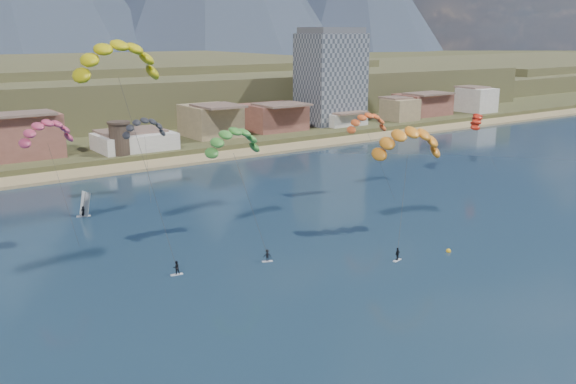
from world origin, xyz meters
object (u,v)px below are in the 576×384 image
(kitesurfer_orange, at_px, (408,138))
(windsurfer, at_px, (84,209))
(kitesurfer_green, at_px, (234,138))
(watchtower, at_px, (120,138))
(buoy, at_px, (449,251))
(apartment_tower, at_px, (331,77))
(kitesurfer_yellow, at_px, (117,55))

(kitesurfer_orange, distance_m, windsurfer, 59.37)
(kitesurfer_green, height_order, windsurfer, kitesurfer_green)
(watchtower, distance_m, buoy, 96.13)
(kitesurfer_orange, height_order, buoy, kitesurfer_orange)
(windsurfer, bearing_deg, apartment_tower, 28.99)
(watchtower, distance_m, kitesurfer_orange, 85.56)
(watchtower, xyz_separation_m, kitesurfer_orange, (18.29, -83.03, 9.60))
(buoy, bearing_deg, apartment_tower, 59.60)
(apartment_tower, xyz_separation_m, buoy, (-63.66, -108.53, -17.69))
(watchtower, distance_m, kitesurfer_yellow, 74.14)
(kitesurfer_green, xyz_separation_m, windsurfer, (-17.24, 25.03, -14.82))
(watchtower, bearing_deg, kitesurfer_green, -95.07)
(kitesurfer_green, bearing_deg, apartment_tower, 43.71)
(watchtower, height_order, kitesurfer_green, kitesurfer_green)
(windsurfer, distance_m, buoy, 64.83)
(windsurfer, bearing_deg, watchtower, 61.68)
(kitesurfer_yellow, xyz_separation_m, kitesurfer_orange, (41.98, -16.73, -13.63))
(watchtower, bearing_deg, windsurfer, -118.32)
(kitesurfer_yellow, distance_m, kitesurfer_orange, 47.20)
(buoy, bearing_deg, watchtower, 99.80)
(windsurfer, bearing_deg, kitesurfer_orange, -43.73)
(apartment_tower, relative_size, kitesurfer_yellow, 0.96)
(buoy, bearing_deg, kitesurfer_yellow, 144.81)
(kitesurfer_yellow, height_order, kitesurfer_green, kitesurfer_yellow)
(apartment_tower, relative_size, windsurfer, 7.15)
(kitesurfer_yellow, bearing_deg, watchtower, 70.34)
(kitesurfer_green, bearing_deg, kitesurfer_yellow, 173.61)
(kitesurfer_yellow, relative_size, windsurfer, 7.44)
(kitesurfer_green, distance_m, windsurfer, 33.82)
(kitesurfer_yellow, bearing_deg, kitesurfer_orange, -21.72)
(apartment_tower, relative_size, buoy, 42.00)
(kitesurfer_green, bearing_deg, watchtower, 84.93)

